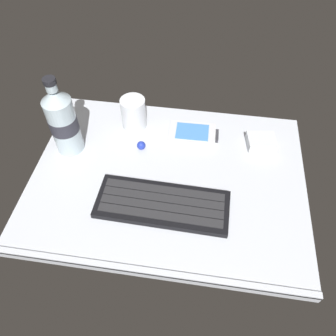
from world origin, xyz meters
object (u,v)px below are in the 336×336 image
at_px(juice_cup, 134,114).
at_px(trackball_mouse, 141,145).
at_px(keyboard, 162,204).
at_px(charger_block, 261,142).
at_px(water_bottle, 63,121).
at_px(handheld_device, 193,134).

relative_size(juice_cup, trackball_mouse, 3.86).
xyz_separation_m(keyboard, charger_block, (0.22, 0.22, 0.00)).
bearing_deg(trackball_mouse, water_bottle, -172.86).
height_order(handheld_device, juice_cup, juice_cup).
distance_m(water_bottle, charger_block, 0.49).
bearing_deg(charger_block, trackball_mouse, -169.56).
relative_size(keyboard, water_bottle, 1.41).
relative_size(keyboard, trackball_mouse, 13.29).
bearing_deg(handheld_device, keyboard, -101.36).
xyz_separation_m(juice_cup, trackball_mouse, (0.03, -0.08, -0.03)).
xyz_separation_m(juice_cup, water_bottle, (-0.14, -0.10, 0.05)).
bearing_deg(charger_block, keyboard, -135.32).
height_order(handheld_device, trackball_mouse, trackball_mouse).
distance_m(keyboard, water_bottle, 0.30).
height_order(handheld_device, water_bottle, water_bottle).
relative_size(handheld_device, trackball_mouse, 5.87).
bearing_deg(keyboard, water_bottle, 151.17).
bearing_deg(juice_cup, trackball_mouse, -67.07).
xyz_separation_m(water_bottle, trackball_mouse, (0.18, 0.02, -0.08)).
height_order(water_bottle, trackball_mouse, water_bottle).
distance_m(water_bottle, trackball_mouse, 0.19).
bearing_deg(juice_cup, keyboard, -65.15).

